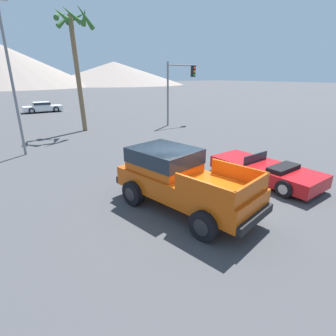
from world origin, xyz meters
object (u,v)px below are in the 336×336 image
object	(u,v)px
street_lamp_post	(9,66)
palm_tree_short	(74,42)
red_convertible_car	(265,170)
traffic_light_main	(180,82)
orange_pickup_truck	(178,176)
parked_car_white	(42,107)

from	to	relation	value
street_lamp_post	palm_tree_short	distance (m)	7.18
red_convertible_car	traffic_light_main	distance (m)	14.23
orange_pickup_truck	street_lamp_post	world-z (taller)	street_lamp_post
red_convertible_car	street_lamp_post	world-z (taller)	street_lamp_post
orange_pickup_truck	palm_tree_short	distance (m)	15.69
parked_car_white	traffic_light_main	distance (m)	18.14
palm_tree_short	orange_pickup_truck	bearing A→B (deg)	-95.57
parked_car_white	street_lamp_post	world-z (taller)	street_lamp_post
parked_car_white	traffic_light_main	xyz separation A→B (m)	(8.64, -15.66, 3.04)
palm_tree_short	street_lamp_post	bearing A→B (deg)	-134.21
traffic_light_main	palm_tree_short	distance (m)	8.79
palm_tree_short	red_convertible_car	bearing A→B (deg)	-78.89
orange_pickup_truck	red_convertible_car	distance (m)	4.41
street_lamp_post	orange_pickup_truck	bearing A→B (deg)	-70.63
red_convertible_car	parked_car_white	bearing A→B (deg)	94.28
traffic_light_main	palm_tree_short	size ratio (longest dim) A/B	0.60
orange_pickup_truck	street_lamp_post	distance (m)	10.86
orange_pickup_truck	palm_tree_short	xyz separation A→B (m)	(1.43, 14.66, 5.40)
red_convertible_car	traffic_light_main	bearing A→B (deg)	65.54
traffic_light_main	street_lamp_post	size ratio (longest dim) A/B	0.68
palm_tree_short	parked_car_white	bearing A→B (deg)	92.42
orange_pickup_truck	red_convertible_car	xyz separation A→B (m)	(4.36, -0.25, -0.64)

